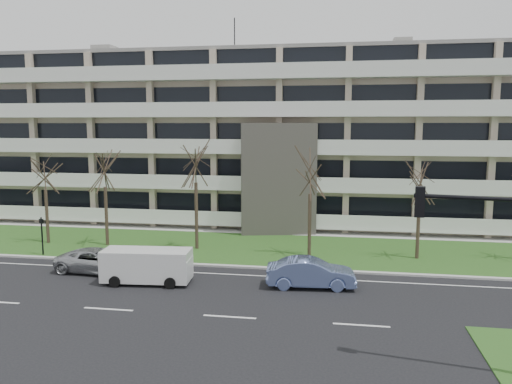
% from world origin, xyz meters
% --- Properties ---
extents(ground, '(160.00, 160.00, 0.00)m').
position_xyz_m(ground, '(0.00, 0.00, 0.00)').
color(ground, black).
rests_on(ground, ground).
extents(grass_verge, '(90.00, 10.00, 0.06)m').
position_xyz_m(grass_verge, '(0.00, 13.00, 0.03)').
color(grass_verge, '#25541C').
rests_on(grass_verge, ground).
extents(curb, '(90.00, 0.35, 0.12)m').
position_xyz_m(curb, '(0.00, 8.00, 0.06)').
color(curb, '#B2B2AD').
rests_on(curb, ground).
extents(sidewalk, '(90.00, 2.00, 0.08)m').
position_xyz_m(sidewalk, '(0.00, 18.50, 0.04)').
color(sidewalk, '#B2B2AD').
rests_on(sidewalk, ground).
extents(lane_edge_line, '(90.00, 0.12, 0.01)m').
position_xyz_m(lane_edge_line, '(0.00, 6.50, 0.01)').
color(lane_edge_line, white).
rests_on(lane_edge_line, ground).
extents(apartment_building, '(60.50, 15.10, 18.75)m').
position_xyz_m(apartment_building, '(-0.01, 25.32, 7.61)').
color(apartment_building, '#BCAC92').
rests_on(apartment_building, ground).
extents(silver_pickup, '(5.24, 2.72, 1.41)m').
position_xyz_m(silver_pickup, '(-9.38, 5.70, 0.71)').
color(silver_pickup, '#AEB0B5').
rests_on(silver_pickup, ground).
extents(blue_sedan, '(4.98, 2.10, 1.60)m').
position_xyz_m(blue_sedan, '(3.47, 4.95, 0.80)').
color(blue_sedan, '#748ACA').
rests_on(blue_sedan, ground).
extents(white_van, '(5.06, 2.34, 1.91)m').
position_xyz_m(white_van, '(-5.61, 4.20, 1.14)').
color(white_van, silver).
rests_on(white_van, ground).
extents(pedestrian_signal, '(0.31, 0.28, 2.66)m').
position_xyz_m(pedestrian_signal, '(-14.93, 8.68, 1.69)').
color(pedestrian_signal, black).
rests_on(pedestrian_signal, ground).
extents(tree_1, '(3.62, 3.62, 7.23)m').
position_xyz_m(tree_1, '(-16.58, 11.97, 5.62)').
color(tree_1, '#382B21').
rests_on(tree_1, ground).
extents(tree_2, '(3.90, 3.90, 7.80)m').
position_xyz_m(tree_2, '(-11.88, 12.05, 6.07)').
color(tree_2, '#382B21').
rests_on(tree_2, ground).
extents(tree_3, '(4.29, 4.29, 8.59)m').
position_xyz_m(tree_3, '(-5.05, 12.08, 6.68)').
color(tree_3, '#382B21').
rests_on(tree_3, ground).
extents(tree_4, '(3.83, 3.83, 7.65)m').
position_xyz_m(tree_4, '(3.02, 11.42, 5.95)').
color(tree_4, '#382B21').
rests_on(tree_4, ground).
extents(tree_5, '(3.51, 3.51, 7.02)m').
position_xyz_m(tree_5, '(10.12, 11.89, 5.45)').
color(tree_5, '#382B21').
rests_on(tree_5, ground).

